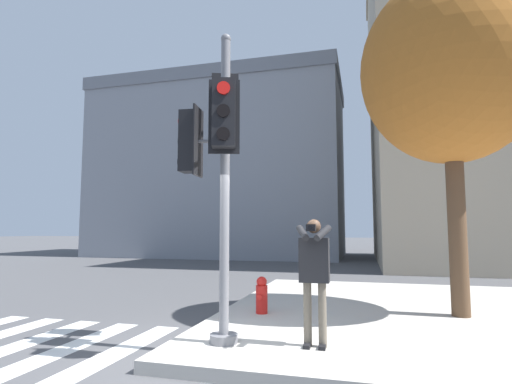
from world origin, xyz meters
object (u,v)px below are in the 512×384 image
at_px(street_tree, 450,70).
at_px(traffic_signal_pole, 216,145).
at_px(fire_hydrant, 262,295).
at_px(person_photographer, 314,269).

bearing_deg(street_tree, traffic_signal_pole, -143.69).
distance_m(street_tree, fire_hydrant, 5.57).
bearing_deg(fire_hydrant, person_photographer, -57.00).
bearing_deg(fire_hydrant, traffic_signal_pole, -94.49).
height_order(traffic_signal_pole, fire_hydrant, traffic_signal_pole).
bearing_deg(traffic_signal_pole, fire_hydrant, 85.51).
height_order(person_photographer, street_tree, street_tree).
relative_size(traffic_signal_pole, street_tree, 0.69).
distance_m(person_photographer, street_tree, 4.96).
height_order(traffic_signal_pole, person_photographer, traffic_signal_pole).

